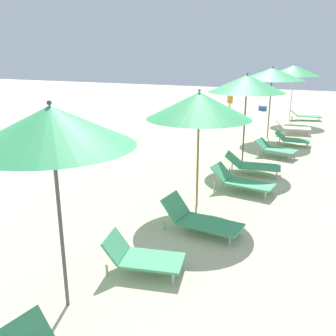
# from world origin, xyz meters

# --- Properties ---
(umbrella_third) EXTENTS (2.01, 2.01, 2.78)m
(umbrella_third) POSITION_xyz_m (-1.12, 8.58, 2.48)
(umbrella_third) COLOR #4C4C51
(umbrella_third) RESTS_ON ground
(lounger_third_shoreside) EXTENTS (1.32, 0.87, 0.57)m
(lounger_third_shoreside) POSITION_xyz_m (-0.61, 9.74, 0.26)
(lounger_third_shoreside) COLOR #4CA572
(lounger_third_shoreside) RESTS_ON ground
(umbrella_fourth) EXTENTS (2.25, 2.25, 2.60)m
(umbrella_fourth) POSITION_xyz_m (-0.80, 12.63, 2.26)
(umbrella_fourth) COLOR olive
(umbrella_fourth) RESTS_ON ground
(lounger_fourth_shoreside) EXTENTS (1.59, 0.77, 0.62)m
(lounger_fourth_shoreside) POSITION_xyz_m (-0.13, 13.92, 0.29)
(lounger_fourth_shoreside) COLOR #4CA572
(lounger_fourth_shoreside) RESTS_ON ground
(lounger_fourth_inland) EXTENTS (1.56, 0.73, 0.64)m
(lounger_fourth_inland) POSITION_xyz_m (-0.27, 11.40, 0.27)
(lounger_fourth_inland) COLOR #4CA572
(lounger_fourth_inland) RESTS_ON ground
(umbrella_fifth) EXTENTS (2.29, 2.29, 2.78)m
(umbrella_fifth) POSITION_xyz_m (-0.73, 16.39, 2.46)
(umbrella_fifth) COLOR #4C4C51
(umbrella_fifth) RESTS_ON ground
(lounger_fifth_shoreside) EXTENTS (1.42, 0.87, 0.54)m
(lounger_fifth_shoreside) POSITION_xyz_m (0.04, 17.67, 0.29)
(lounger_fifth_shoreside) COLOR #4CA572
(lounger_fifth_shoreside) RESTS_ON ground
(lounger_fifth_inland) EXTENTS (1.63, 0.91, 0.59)m
(lounger_fifth_inland) POSITION_xyz_m (-0.21, 15.43, 0.30)
(lounger_fifth_inland) COLOR #4CA572
(lounger_fifth_inland) RESTS_ON ground
(umbrella_sixth) EXTENTS (2.51, 2.51, 2.85)m
(umbrella_sixth) POSITION_xyz_m (-0.76, 20.56, 2.56)
(umbrella_sixth) COLOR #4C4C51
(umbrella_sixth) RESTS_ON ground
(lounger_sixth_shoreside) EXTENTS (1.56, 0.86, 0.62)m
(lounger_sixth_shoreside) POSITION_xyz_m (0.02, 21.77, 0.32)
(lounger_sixth_shoreside) COLOR white
(lounger_sixth_shoreside) RESTS_ON ground
(lounger_sixth_inland) EXTENTS (1.29, 0.72, 0.51)m
(lounger_sixth_inland) POSITION_xyz_m (0.32, 19.62, 0.25)
(lounger_sixth_inland) COLOR #4CA572
(lounger_sixth_inland) RESTS_ON ground
(umbrella_farthest) EXTENTS (2.41, 2.41, 2.87)m
(umbrella_farthest) POSITION_xyz_m (-0.49, 24.80, 2.55)
(umbrella_farthest) COLOR silver
(umbrella_farthest) RESTS_ON ground
(lounger_farthest_shoreside) EXTENTS (1.71, 1.00, 0.56)m
(lounger_farthest_shoreside) POSITION_xyz_m (0.12, 25.77, 0.26)
(lounger_farthest_shoreside) COLOR #4CA572
(lounger_farthest_shoreside) RESTS_ON ground
(person_walking_mid) EXTENTS (0.37, 0.42, 1.53)m
(person_walking_mid) POSITION_xyz_m (-3.73, 25.11, 0.92)
(person_walking_mid) COLOR silver
(person_walking_mid) RESTS_ON ground
(cooler_box) EXTENTS (0.52, 0.49, 0.33)m
(cooler_box) POSITION_xyz_m (-2.57, 28.35, 0.16)
(cooler_box) COLOR #2659B2
(cooler_box) RESTS_ON ground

